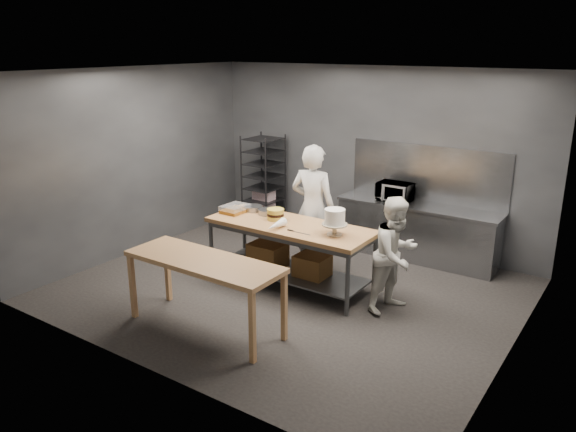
{
  "coord_description": "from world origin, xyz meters",
  "views": [
    {
      "loc": [
        4.09,
        -6.0,
        3.35
      ],
      "look_at": [
        -0.09,
        0.13,
        1.05
      ],
      "focal_mm": 35.0,
      "sensor_mm": 36.0,
      "label": 1
    }
  ],
  "objects_px": {
    "work_table": "(288,247)",
    "frosted_cake_stand": "(335,219)",
    "speed_rack": "(264,183)",
    "near_counter": "(204,266)",
    "microwave": "(395,192)",
    "chef_right": "(396,255)",
    "chef_behind": "(313,208)",
    "layer_cake": "(275,214)"
  },
  "relations": [
    {
      "from": "chef_behind",
      "to": "frosted_cake_stand",
      "type": "distance_m",
      "value": 1.12
    },
    {
      "from": "near_counter",
      "to": "microwave",
      "type": "height_order",
      "value": "microwave"
    },
    {
      "from": "work_table",
      "to": "frosted_cake_stand",
      "type": "distance_m",
      "value": 0.97
    },
    {
      "from": "near_counter",
      "to": "chef_behind",
      "type": "height_order",
      "value": "chef_behind"
    },
    {
      "from": "frosted_cake_stand",
      "to": "layer_cake",
      "type": "bearing_deg",
      "value": 173.59
    },
    {
      "from": "near_counter",
      "to": "frosted_cake_stand",
      "type": "relative_size",
      "value": 5.59
    },
    {
      "from": "speed_rack",
      "to": "layer_cake",
      "type": "xyz_separation_m",
      "value": [
        1.61,
        -1.87,
        0.14
      ]
    },
    {
      "from": "near_counter",
      "to": "layer_cake",
      "type": "bearing_deg",
      "value": 95.48
    },
    {
      "from": "near_counter",
      "to": "speed_rack",
      "type": "relative_size",
      "value": 1.14
    },
    {
      "from": "chef_behind",
      "to": "microwave",
      "type": "height_order",
      "value": "chef_behind"
    },
    {
      "from": "work_table",
      "to": "chef_behind",
      "type": "bearing_deg",
      "value": 92.4
    },
    {
      "from": "chef_behind",
      "to": "frosted_cake_stand",
      "type": "bearing_deg",
      "value": 130.84
    },
    {
      "from": "work_table",
      "to": "layer_cake",
      "type": "xyz_separation_m",
      "value": [
        -0.26,
        0.05,
        0.43
      ]
    },
    {
      "from": "chef_behind",
      "to": "frosted_cake_stand",
      "type": "xyz_separation_m",
      "value": [
        0.8,
        -0.76,
        0.18
      ]
    },
    {
      "from": "near_counter",
      "to": "speed_rack",
      "type": "height_order",
      "value": "speed_rack"
    },
    {
      "from": "work_table",
      "to": "layer_cake",
      "type": "relative_size",
      "value": 9.89
    },
    {
      "from": "work_table",
      "to": "chef_right",
      "type": "height_order",
      "value": "chef_right"
    },
    {
      "from": "near_counter",
      "to": "layer_cake",
      "type": "distance_m",
      "value": 1.71
    },
    {
      "from": "microwave",
      "to": "chef_behind",
      "type": "bearing_deg",
      "value": -119.25
    },
    {
      "from": "work_table",
      "to": "chef_behind",
      "type": "distance_m",
      "value": 0.8
    },
    {
      "from": "microwave",
      "to": "layer_cake",
      "type": "relative_size",
      "value": 2.23
    },
    {
      "from": "chef_behind",
      "to": "frosted_cake_stand",
      "type": "height_order",
      "value": "chef_behind"
    },
    {
      "from": "near_counter",
      "to": "chef_behind",
      "type": "xyz_separation_m",
      "value": [
        0.07,
        2.34,
        0.16
      ]
    },
    {
      "from": "speed_rack",
      "to": "chef_right",
      "type": "bearing_deg",
      "value": -27.61
    },
    {
      "from": "microwave",
      "to": "near_counter",
      "type": "bearing_deg",
      "value": -102.43
    },
    {
      "from": "work_table",
      "to": "chef_behind",
      "type": "relative_size",
      "value": 1.24
    },
    {
      "from": "microwave",
      "to": "frosted_cake_stand",
      "type": "bearing_deg",
      "value": -88.04
    },
    {
      "from": "microwave",
      "to": "frosted_cake_stand",
      "type": "distance_m",
      "value": 2.07
    },
    {
      "from": "near_counter",
      "to": "chef_right",
      "type": "xyz_separation_m",
      "value": [
        1.67,
        1.76,
        -0.05
      ]
    },
    {
      "from": "speed_rack",
      "to": "near_counter",
      "type": "bearing_deg",
      "value": -63.61
    },
    {
      "from": "speed_rack",
      "to": "chef_behind",
      "type": "distance_m",
      "value": 2.21
    },
    {
      "from": "microwave",
      "to": "frosted_cake_stand",
      "type": "height_order",
      "value": "frosted_cake_stand"
    },
    {
      "from": "work_table",
      "to": "speed_rack",
      "type": "height_order",
      "value": "speed_rack"
    },
    {
      "from": "work_table",
      "to": "chef_right",
      "type": "bearing_deg",
      "value": 4.56
    },
    {
      "from": "near_counter",
      "to": "microwave",
      "type": "distance_m",
      "value": 3.74
    },
    {
      "from": "speed_rack",
      "to": "chef_right",
      "type": "height_order",
      "value": "speed_rack"
    },
    {
      "from": "work_table",
      "to": "chef_behind",
      "type": "height_order",
      "value": "chef_behind"
    },
    {
      "from": "near_counter",
      "to": "chef_behind",
      "type": "distance_m",
      "value": 2.34
    },
    {
      "from": "near_counter",
      "to": "chef_behind",
      "type": "relative_size",
      "value": 1.03
    },
    {
      "from": "speed_rack",
      "to": "microwave",
      "type": "height_order",
      "value": "speed_rack"
    },
    {
      "from": "speed_rack",
      "to": "chef_behind",
      "type": "bearing_deg",
      "value": -33.77
    },
    {
      "from": "chef_right",
      "to": "work_table",
      "type": "bearing_deg",
      "value": 111.12
    }
  ]
}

